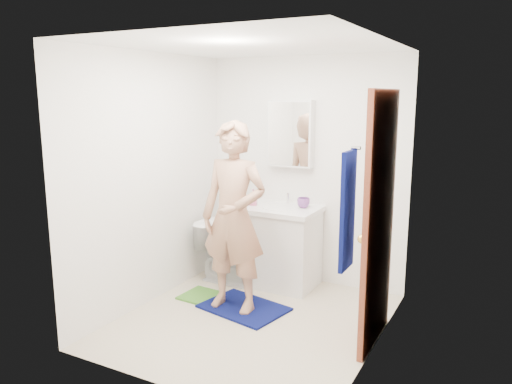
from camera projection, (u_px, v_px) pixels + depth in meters
floor at (252, 321)px, 4.51m from camera, size 2.20×2.40×0.02m
ceiling at (252, 44)px, 4.04m from camera, size 2.20×2.40×0.02m
wall_back at (306, 171)px, 5.32m from camera, size 2.20×0.02×2.40m
wall_front at (163, 221)px, 3.23m from camera, size 2.20×0.02×2.40m
wall_left at (150, 180)px, 4.79m from camera, size 0.02×2.40×2.40m
wall_right at (381, 203)px, 3.77m from camera, size 0.02×2.40×2.40m
vanity_cabinet at (280, 248)px, 5.29m from camera, size 0.75×0.55×0.80m
countertop at (281, 209)px, 5.21m from camera, size 0.79×0.59×0.05m
sink_basin at (281, 208)px, 5.21m from camera, size 0.40×0.40×0.03m
faucet at (288, 198)px, 5.35m from camera, size 0.03×0.03×0.12m
medicine_cabinet at (291, 134)px, 5.26m from camera, size 0.50×0.12×0.70m
mirror_panel at (288, 134)px, 5.20m from camera, size 0.46×0.01×0.66m
door at (379, 221)px, 3.95m from camera, size 0.05×0.80×2.05m
door_knob at (362, 239)px, 3.71m from camera, size 0.07×0.07×0.07m
towel at (348, 211)px, 3.30m from camera, size 0.03×0.24×0.80m
towel_hook at (356, 148)px, 3.20m from camera, size 0.06×0.02×0.02m
toilet at (227, 253)px, 5.37m from camera, size 0.65×0.38×0.66m
bath_mat at (244, 308)px, 4.75m from camera, size 0.86×0.69×0.02m
green_rug at (204, 297)px, 5.01m from camera, size 0.47×0.40×0.02m
soap_dispenser at (253, 197)px, 5.28m from camera, size 0.10×0.10×0.17m
toothbrush_cup at (303, 203)px, 5.17m from camera, size 0.17×0.17×0.10m
man at (234, 217)px, 4.57m from camera, size 0.65×0.44×1.76m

